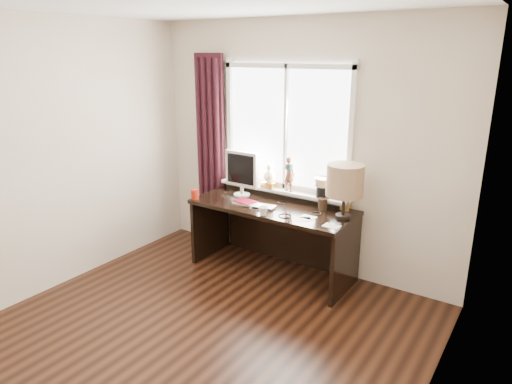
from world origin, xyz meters
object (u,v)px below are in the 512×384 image
Objects in this scene: laptop at (260,206)px; red_cup at (195,194)px; monitor at (242,171)px; desk at (277,225)px; table_lamp at (345,181)px; mug at (263,211)px.

red_cup reaches higher than laptop.
laptop is 0.52m from monitor.
red_cup is at bearing -154.54° from desk.
red_cup is at bearing -167.25° from table_lamp.
red_cup is 0.21× the size of monitor.
mug is (0.15, -0.18, 0.03)m from laptop.
table_lamp is at bearing -1.90° from monitor.
monitor is at bearing 178.10° from table_lamp.
laptop reaches higher than desk.
table_lamp is at bearing -2.36° from desk.
mug is 0.19× the size of monitor.
table_lamp reaches higher than laptop.
mug is at bearing -1.04° from red_cup.
monitor is 0.94× the size of table_lamp.
laptop is at bearing -167.22° from table_lamp.
monitor is (-0.54, 0.41, 0.23)m from mug.
desk is at bearing -1.14° from monitor.
laptop is 3.06× the size of red_cup.
mug is 0.88× the size of red_cup.
table_lamp is (0.75, -0.03, 0.61)m from desk.
laptop is 0.66× the size of monitor.
red_cup is at bearing -175.75° from laptop.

